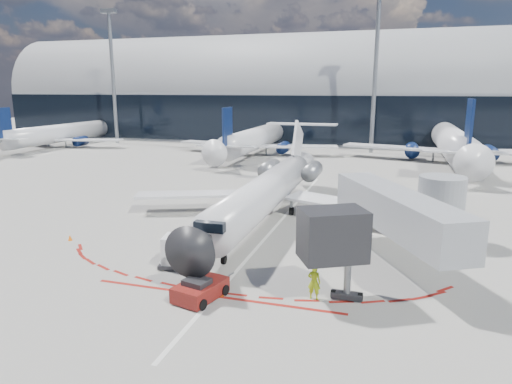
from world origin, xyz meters
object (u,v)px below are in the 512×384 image
(regional_jet, at_px, (270,189))
(pushback_tug, at_px, (200,289))
(ramp_worker, at_px, (314,282))
(uld_container, at_px, (178,251))

(regional_jet, bearing_deg, pushback_tug, -88.10)
(pushback_tug, relative_size, ramp_worker, 2.46)
(ramp_worker, relative_size, uld_container, 0.79)
(regional_jet, relative_size, uld_container, 12.67)
(uld_container, bearing_deg, ramp_worker, -23.57)
(pushback_tug, xyz_separation_m, ramp_worker, (5.70, 1.70, 0.42))
(pushback_tug, relative_size, uld_container, 1.94)
(pushback_tug, height_order, uld_container, uld_container)
(pushback_tug, distance_m, uld_container, 4.85)
(regional_jet, relative_size, pushback_tug, 6.53)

